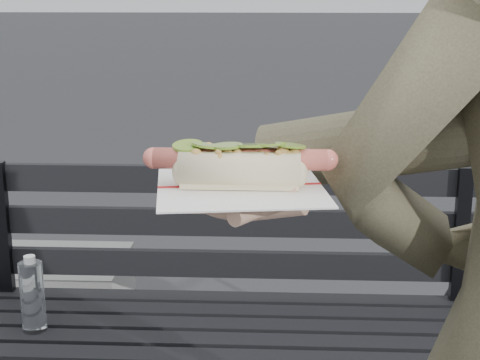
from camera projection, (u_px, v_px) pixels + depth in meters
The scene contains 2 objects.
park_bench at pixel (221, 298), 2.06m from camera, with size 1.50×0.44×0.88m.
held_hotdog at pixel (405, 144), 0.89m from camera, with size 0.63×0.30×0.20m.
Camera 1 is at (0.11, -0.88, 1.37)m, focal length 55.00 mm.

